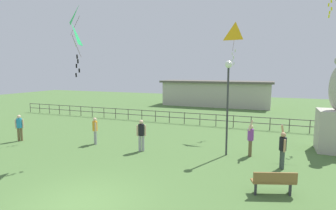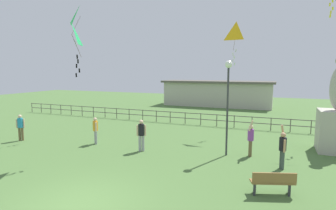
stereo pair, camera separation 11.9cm
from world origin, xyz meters
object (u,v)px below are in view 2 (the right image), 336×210
(park_bench, at_px, (273,182))
(kite_5, at_px, (80,17))
(lamppost, at_px, (228,88))
(person_0, at_px, (251,138))
(person_1, at_px, (20,126))
(kite_0, at_px, (236,33))
(person_2, at_px, (95,129))
(person_4, at_px, (283,148))
(person_3, at_px, (141,133))
(kite_1, at_px, (72,37))

(park_bench, relative_size, kite_5, 0.58)
(lamppost, height_order, person_0, lamppost)
(park_bench, distance_m, person_1, 14.79)
(kite_0, height_order, kite_5, kite_5)
(lamppost, relative_size, person_2, 3.03)
(person_4, bearing_deg, lamppost, 158.49)
(person_3, bearing_deg, park_bench, -23.35)
(person_3, height_order, person_4, person_4)
(lamppost, bearing_deg, park_bench, -59.35)
(person_0, xyz_separation_m, kite_0, (-1.64, 5.19, 5.87))
(person_2, distance_m, kite_5, 7.54)
(park_bench, height_order, kite_1, kite_1)
(person_1, xyz_separation_m, kite_0, (11.85, 7.33, 5.89))
(kite_0, distance_m, kite_1, 10.75)
(person_1, xyz_separation_m, person_3, (7.97, 0.84, 0.05))
(person_4, bearing_deg, kite_0, 115.60)
(lamppost, relative_size, person_4, 2.48)
(person_0, distance_m, kite_5, 13.07)
(person_3, distance_m, person_4, 7.00)
(person_3, xyz_separation_m, person_4, (6.99, -0.03, -0.02))
(person_0, bearing_deg, park_bench, -74.56)
(lamppost, height_order, person_3, lamppost)
(kite_5, bearing_deg, person_3, -21.50)
(person_0, distance_m, kite_1, 10.04)
(person_0, xyz_separation_m, person_2, (-8.71, -1.03, -0.04))
(person_3, bearing_deg, kite_0, 59.14)
(person_3, bearing_deg, person_1, -173.97)
(person_2, bearing_deg, park_bench, -17.68)
(person_4, distance_m, kite_1, 10.92)
(person_0, xyz_separation_m, kite_5, (-11.09, 0.90, 6.85))
(person_3, bearing_deg, kite_5, 158.50)
(person_3, xyz_separation_m, kite_1, (-2.51, -2.12, 4.93))
(person_3, height_order, kite_1, kite_1)
(lamppost, height_order, park_bench, lamppost)
(person_3, height_order, kite_0, kite_0)
(person_3, xyz_separation_m, kite_0, (3.87, 6.49, 5.84))
(park_bench, height_order, person_4, person_4)
(kite_5, bearing_deg, person_4, -10.03)
(person_2, bearing_deg, kite_0, 41.38)
(person_2, height_order, kite_0, kite_0)
(kite_1, height_order, kite_5, kite_5)
(person_2, bearing_deg, person_4, -1.63)
(person_0, bearing_deg, kite_1, -156.99)
(kite_1, bearing_deg, person_3, 40.09)
(person_1, distance_m, kite_1, 7.50)
(lamppost, bearing_deg, person_0, 13.98)
(park_bench, height_order, kite_5, kite_5)
(lamppost, bearing_deg, kite_1, -155.58)
(person_0, distance_m, person_1, 13.66)
(kite_5, bearing_deg, person_1, -128.32)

